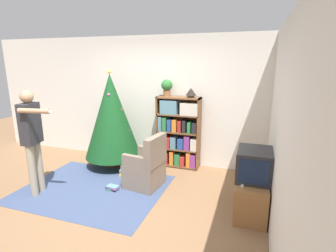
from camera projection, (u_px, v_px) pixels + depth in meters
name	position (u px, v px, depth m)	size (l,w,h in m)	color
ground_plane	(113.00, 201.00, 4.02)	(14.00, 14.00, 0.00)	#846042
wall_back	(156.00, 100.00, 5.45)	(8.00, 0.10, 2.60)	silver
wall_right	(283.00, 133.00, 3.00)	(0.10, 8.00, 2.60)	silver
area_rug	(93.00, 189.00, 4.42)	(2.34, 1.82, 0.01)	#3D4C70
bookshelf	(178.00, 133.00, 5.22)	(0.86, 0.29, 1.43)	brown
tv_stand	(251.00, 195.00, 3.70)	(0.42, 0.89, 0.51)	#996638
television	(254.00, 164.00, 3.59)	(0.46, 0.56, 0.42)	#28282D
game_remote	(242.00, 185.00, 3.43)	(0.04, 0.12, 0.02)	white
christmas_tree	(112.00, 116.00, 5.16)	(1.11, 1.11, 1.94)	#4C3323
armchair	(146.00, 169.00, 4.44)	(0.64, 0.63, 0.92)	#7A6B5B
standing_person	(32.00, 134.00, 4.05)	(0.68, 0.46, 1.68)	#9E937F
potted_plant	(167.00, 87.00, 5.08)	(0.22, 0.22, 0.33)	#935B38
table_lamp	(191.00, 92.00, 4.95)	(0.20, 0.20, 0.18)	#473828
book_pile_near_tree	(125.00, 173.00, 4.91)	(0.23, 0.18, 0.13)	gold
book_pile_by_chair	(113.00, 188.00, 4.37)	(0.24, 0.15, 0.07)	#2D7A42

